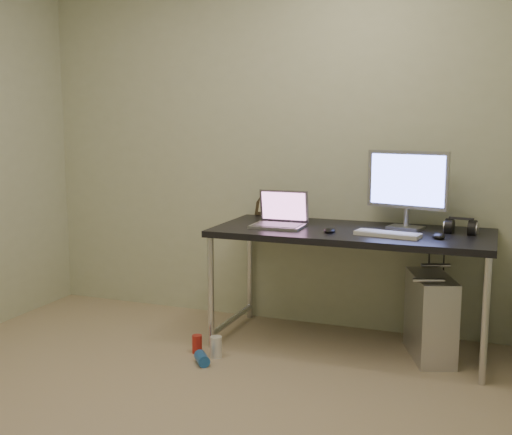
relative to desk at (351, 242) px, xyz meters
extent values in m
plane|color=tan|center=(-0.66, -1.38, -0.68)|extent=(3.50, 3.50, 0.00)
cube|color=beige|center=(-0.66, 0.37, 0.57)|extent=(3.50, 0.02, 2.50)
cube|color=black|center=(0.00, 0.00, 0.05)|extent=(1.70, 0.74, 0.04)
cylinder|color=silver|center=(-0.81, -0.33, -0.32)|extent=(0.04, 0.04, 0.71)
cylinder|color=silver|center=(-0.81, 0.33, -0.32)|extent=(0.04, 0.04, 0.71)
cylinder|color=silver|center=(0.81, -0.33, -0.32)|extent=(0.04, 0.04, 0.71)
cylinder|color=silver|center=(0.81, 0.33, -0.32)|extent=(0.04, 0.04, 0.71)
cylinder|color=silver|center=(-0.81, 0.00, -0.60)|extent=(0.04, 0.66, 0.04)
cylinder|color=silver|center=(0.81, 0.00, -0.60)|extent=(0.04, 0.66, 0.04)
cube|color=silver|center=(0.50, -0.01, -0.42)|extent=(0.36, 0.53, 0.50)
cylinder|color=#ACADB4|center=(0.50, -0.21, -0.15)|extent=(0.18, 0.08, 0.02)
cylinder|color=#ACADB4|center=(0.50, 0.19, -0.15)|extent=(0.18, 0.08, 0.02)
cylinder|color=black|center=(0.45, 0.32, -0.28)|extent=(0.01, 0.16, 0.69)
cylinder|color=black|center=(0.54, 0.30, -0.30)|extent=(0.02, 0.11, 0.71)
cylinder|color=red|center=(-0.85, -0.46, -0.62)|extent=(0.07, 0.07, 0.11)
cylinder|color=silver|center=(-0.71, -0.48, -0.61)|extent=(0.09, 0.09, 0.13)
cylinder|color=blue|center=(-0.74, -0.62, -0.64)|extent=(0.13, 0.14, 0.07)
cube|color=#ACADB4|center=(-0.46, -0.08, 0.08)|extent=(0.33, 0.23, 0.02)
cube|color=slate|center=(-0.46, -0.08, 0.09)|extent=(0.29, 0.20, 0.00)
cube|color=gray|center=(-0.46, 0.05, 0.19)|extent=(0.33, 0.05, 0.21)
cube|color=#7A456C|center=(-0.46, 0.04, 0.19)|extent=(0.29, 0.04, 0.18)
cube|color=#ACADB4|center=(0.31, 0.16, 0.08)|extent=(0.24, 0.20, 0.02)
cylinder|color=#ACADB4|center=(0.31, 0.18, 0.15)|extent=(0.03, 0.03, 0.11)
cube|color=#ACADB4|center=(0.31, 0.17, 0.38)|extent=(0.51, 0.16, 0.36)
cube|color=#6376FF|center=(0.31, 0.15, 0.38)|extent=(0.46, 0.12, 0.31)
cube|color=silver|center=(0.24, -0.14, 0.09)|extent=(0.40, 0.18, 0.02)
ellipsoid|color=black|center=(0.53, -0.10, 0.09)|extent=(0.10, 0.13, 0.04)
ellipsoid|color=black|center=(-0.11, -0.13, 0.09)|extent=(0.08, 0.12, 0.04)
cylinder|color=black|center=(0.57, 0.10, 0.11)|extent=(0.06, 0.12, 0.11)
cylinder|color=black|center=(0.71, 0.10, 0.11)|extent=(0.06, 0.12, 0.11)
cube|color=black|center=(0.64, 0.10, 0.17)|extent=(0.15, 0.03, 0.01)
cube|color=#2D2415|center=(-0.66, 0.34, 0.16)|extent=(0.23, 0.13, 0.18)
cylinder|color=silver|center=(-0.40, 0.27, 0.12)|extent=(0.01, 0.01, 0.09)
cylinder|color=silver|center=(-0.40, 0.27, 0.17)|extent=(0.04, 0.03, 0.04)
camera|label=1|loc=(0.84, -3.86, 0.75)|focal=45.00mm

